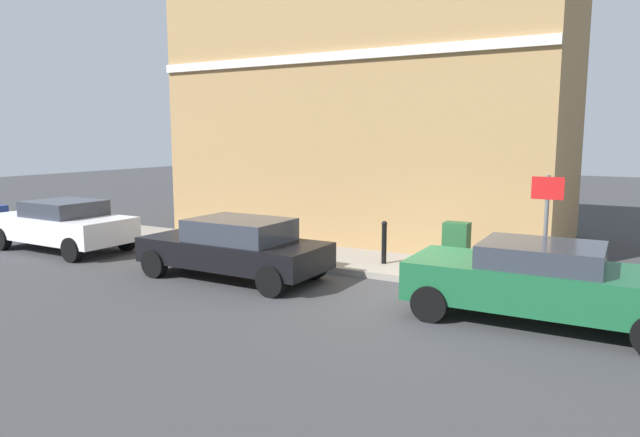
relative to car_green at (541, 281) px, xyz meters
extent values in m
plane|color=#38383A|center=(0.45, 2.35, -0.74)|extent=(80.00, 80.00, 0.00)
cube|color=gray|center=(2.49, 8.35, -0.66)|extent=(2.33, 30.00, 0.15)
cube|color=#9E7A4C|center=(6.72, 6.17, 3.82)|extent=(6.13, 11.64, 9.12)
cube|color=silver|center=(3.61, 6.17, 4.56)|extent=(0.12, 11.64, 0.24)
cube|color=#195933|center=(0.00, 0.00, -0.08)|extent=(1.90, 4.51, 0.69)
cube|color=#2D333D|center=(0.00, 0.01, 0.45)|extent=(1.64, 2.00, 0.40)
cylinder|color=black|center=(-0.89, 1.67, -0.42)|extent=(0.23, 0.64, 0.64)
cylinder|color=black|center=(0.83, 1.70, -0.42)|extent=(0.23, 0.64, 0.64)
cube|color=black|center=(-0.15, 6.54, -0.14)|extent=(1.79, 4.33, 0.56)
cube|color=#2D333D|center=(-0.15, 6.35, 0.38)|extent=(1.57, 2.16, 0.51)
cylinder|color=black|center=(-0.98, 8.15, -0.42)|extent=(0.22, 0.64, 0.64)
cylinder|color=black|center=(0.70, 8.15, -0.42)|extent=(0.22, 0.64, 0.64)
cylinder|color=black|center=(-0.99, 4.93, -0.42)|extent=(0.22, 0.64, 0.64)
cylinder|color=black|center=(0.69, 4.93, -0.42)|extent=(0.22, 0.64, 0.64)
cube|color=silver|center=(0.01, 12.69, -0.08)|extent=(1.90, 4.22, 0.67)
cube|color=#2D333D|center=(0.01, 12.59, 0.45)|extent=(1.64, 1.88, 0.44)
cylinder|color=black|center=(-0.83, 14.25, -0.42)|extent=(0.23, 0.64, 0.64)
cylinder|color=black|center=(0.90, 14.23, -0.42)|extent=(0.23, 0.64, 0.64)
cylinder|color=black|center=(-0.88, 11.16, -0.42)|extent=(0.23, 0.64, 0.64)
cylinder|color=black|center=(0.86, 11.13, -0.42)|extent=(0.23, 0.64, 0.64)
cube|color=#1E4C28|center=(2.21, 2.13, -0.01)|extent=(0.40, 0.55, 1.15)
cube|color=#333333|center=(2.21, 2.13, -0.55)|extent=(0.46, 0.61, 0.08)
cylinder|color=black|center=(2.31, 3.91, -0.11)|extent=(0.12, 0.12, 0.95)
sphere|color=black|center=(2.31, 3.91, 0.38)|extent=(0.14, 0.14, 0.14)
cylinder|color=#59595B|center=(1.60, 0.19, 0.56)|extent=(0.08, 0.08, 2.30)
cube|color=white|center=(1.58, 0.19, 1.46)|extent=(0.03, 0.56, 0.40)
cube|color=red|center=(1.57, 0.19, 1.46)|extent=(0.01, 0.60, 0.44)
camera|label=1|loc=(-10.16, -1.41, 2.47)|focal=32.04mm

